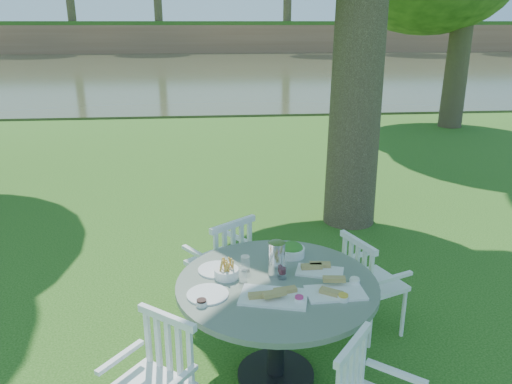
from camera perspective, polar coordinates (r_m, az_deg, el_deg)
ground at (r=5.16m, az=0.21°, el=-9.70°), size 140.00×140.00×0.00m
table at (r=3.54m, az=2.39°, el=-12.38°), size 1.38×1.38×0.78m
chair_ne at (r=4.18m, az=12.46°, el=-9.59°), size 0.54×0.55×0.86m
chair_nw at (r=4.32m, az=-3.52°, el=-7.67°), size 0.63×0.62×0.91m
chair_sw at (r=3.18m, az=-11.13°, el=-19.75°), size 0.59×0.58×0.85m
tableware at (r=3.50m, az=1.77°, el=-9.02°), size 1.17×0.88×0.24m
river at (r=27.62m, az=-4.63°, el=13.72°), size 100.00×28.00×0.12m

